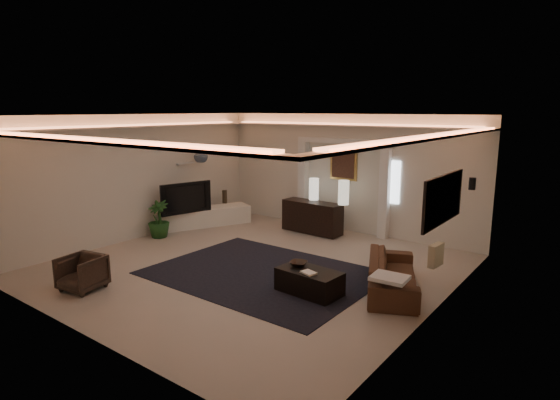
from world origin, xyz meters
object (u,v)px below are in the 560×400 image
Objects in this scene: coffee_table at (309,281)px; console at (312,217)px; armchair at (82,273)px; sofa at (392,274)px.

console is at bearing 126.35° from coffee_table.
console is 5.53m from armchair.
sofa reaches higher than coffee_table.
coffee_table is at bearing 107.60° from sofa.
console reaches higher than armchair.
coffee_table is at bearing 24.47° from armchair.
coffee_table is 1.61× the size of armchair.
armchair reaches higher than sofa.
sofa is at bearing 26.56° from armchair.
console is 3.84m from coffee_table.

